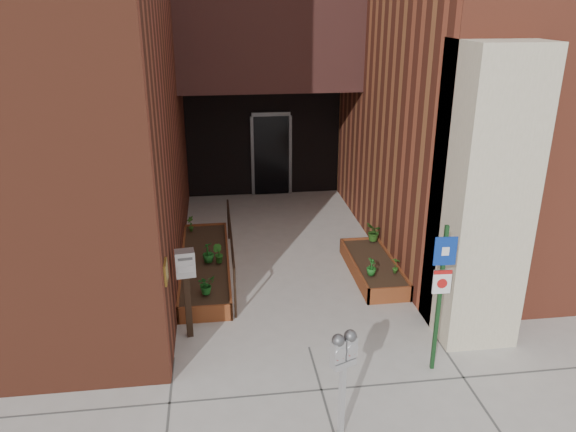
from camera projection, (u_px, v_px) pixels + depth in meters
name	position (u px, v px, depth m)	size (l,w,h in m)	color
ground	(309.00, 347.00, 8.43)	(80.00, 80.00, 0.00)	#9E9991
planter_left	(205.00, 266.00, 10.69)	(0.90, 3.60, 0.30)	brown
planter_right	(373.00, 268.00, 10.61)	(0.80, 2.20, 0.30)	brown
handrail	(231.00, 237.00, 10.48)	(0.04, 3.34, 0.90)	black
parking_meter	(344.00, 357.00, 6.34)	(0.33, 0.23, 1.43)	#B6B6B9
sign_post	(441.00, 284.00, 7.46)	(0.30, 0.08, 2.18)	#153B1A
payment_dropbox	(186.00, 276.00, 8.35)	(0.31, 0.25, 1.45)	black
shrub_left_a	(206.00, 285.00, 9.32)	(0.29, 0.29, 0.32)	#1C621F
shrub_left_b	(218.00, 254.00, 10.42)	(0.19, 0.19, 0.35)	#215819
shrub_left_c	(208.00, 252.00, 10.43)	(0.22, 0.22, 0.39)	#19591C
shrub_left_d	(191.00, 224.00, 11.84)	(0.18, 0.18, 0.34)	#2A5E1A
shrub_right_a	(372.00, 267.00, 9.95)	(0.18, 0.18, 0.32)	#1B5F1D
shrub_right_b	(396.00, 265.00, 10.02)	(0.16, 0.16, 0.31)	#285E1B
shrub_right_c	(374.00, 232.00, 11.35)	(0.34, 0.34, 0.38)	#265418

